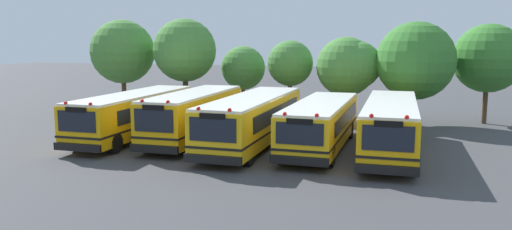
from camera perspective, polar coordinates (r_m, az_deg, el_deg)
name	(u,v)px	position (r m, az deg, el deg)	size (l,w,h in m)	color
ground_plane	(255,145)	(26.45, -0.16, -3.42)	(160.00, 160.00, 0.00)	#424244
school_bus_0	(135,113)	(28.96, -13.62, 0.19)	(2.59, 10.68, 2.65)	#EAA80C
school_bus_1	(194,114)	(27.48, -7.09, 0.07)	(2.48, 9.54, 2.79)	#EAA80C
school_bus_2	(253,119)	(26.07, -0.37, -0.41)	(2.78, 11.36, 2.71)	yellow
school_bus_3	(321,123)	(25.55, 7.41, -0.88)	(2.73, 10.25, 2.52)	yellow
school_bus_4	(391,125)	(25.21, 15.08, -1.06)	(2.49, 11.14, 2.67)	#EAA80C
tree_0	(121,50)	(39.53, -15.12, 7.15)	(4.90, 4.79, 7.01)	#4C3823
tree_1	(186,49)	(36.78, -8.01, 7.41)	(4.56, 4.56, 7.03)	#4C3823
tree_2	(243,68)	(37.59, -1.46, 5.42)	(3.28, 3.28, 5.06)	#4C3823
tree_3	(291,62)	(35.83, 4.01, 5.99)	(3.24, 3.24, 5.47)	#4C3823
tree_4	(350,66)	(34.20, 10.62, 5.49)	(4.34, 3.99, 5.71)	#4C3823
tree_5	(414,60)	(33.62, 17.52, 6.02)	(4.99, 4.99, 6.67)	#4C3823
tree_6	(485,58)	(36.05, 24.62, 5.88)	(4.55, 4.48, 6.55)	#4C3823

